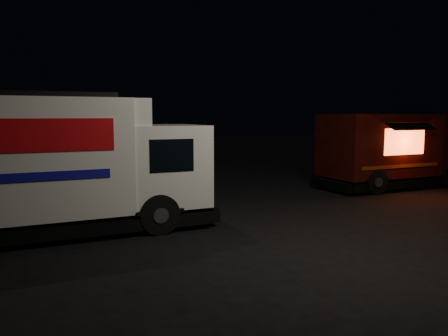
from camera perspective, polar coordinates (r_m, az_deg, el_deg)
ground at (r=11.77m, az=4.26°, el=-6.54°), size 80.00×80.00×0.00m
white_truck at (r=10.75m, az=-20.65°, el=0.48°), size 7.22×2.74×3.23m
red_truck at (r=17.95m, az=21.42°, el=2.30°), size 6.28×2.54×2.88m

